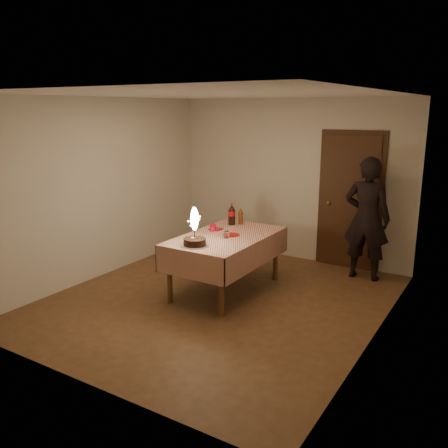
{
  "coord_description": "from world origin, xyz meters",
  "views": [
    {
      "loc": [
        3.1,
        -4.87,
        2.44
      ],
      "look_at": [
        -0.09,
        0.31,
        0.95
      ],
      "focal_mm": 38.0,
      "sensor_mm": 36.0,
      "label": 1
    }
  ],
  "objects": [
    {
      "name": "ground",
      "position": [
        0.0,
        0.0,
        0.0
      ],
      "size": [
        4.0,
        4.5,
        0.01
      ],
      "primitive_type": "cube",
      "color": "brown",
      "rests_on": "ground"
    },
    {
      "name": "room_shell",
      "position": [
        0.03,
        0.08,
        1.65
      ],
      "size": [
        4.04,
        4.54,
        2.62
      ],
      "color": "beige",
      "rests_on": "ground"
    },
    {
      "name": "dining_table",
      "position": [
        -0.09,
        0.36,
        0.68
      ],
      "size": [
        1.02,
        1.72,
        0.78
      ],
      "color": "brown",
      "rests_on": "ground"
    },
    {
      "name": "birthday_cake",
      "position": [
        -0.17,
        -0.26,
        0.9
      ],
      "size": [
        0.35,
        0.35,
        0.49
      ],
      "color": "white",
      "rests_on": "dining_table"
    },
    {
      "name": "red_plate",
      "position": [
        -0.04,
        0.41,
        0.79
      ],
      "size": [
        0.22,
        0.22,
        0.01
      ],
      "primitive_type": "cylinder",
      "color": "red",
      "rests_on": "dining_table"
    },
    {
      "name": "red_cup",
      "position": [
        -0.36,
        0.45,
        0.83
      ],
      "size": [
        0.08,
        0.08,
        0.1
      ],
      "primitive_type": "cylinder",
      "color": "#B70C22",
      "rests_on": "dining_table"
    },
    {
      "name": "clear_cup",
      "position": [
        -0.02,
        0.26,
        0.83
      ],
      "size": [
        0.07,
        0.07,
        0.09
      ],
      "primitive_type": "cylinder",
      "color": "silver",
      "rests_on": "dining_table"
    },
    {
      "name": "napkin_stack",
      "position": [
        -0.36,
        0.53,
        0.79
      ],
      "size": [
        0.15,
        0.15,
        0.02
      ],
      "primitive_type": "cube",
      "color": "#B2142A",
      "rests_on": "dining_table"
    },
    {
      "name": "cola_bottle",
      "position": [
        -0.33,
        0.91,
        0.94
      ],
      "size": [
        0.1,
        0.1,
        0.32
      ],
      "color": "black",
      "rests_on": "dining_table"
    },
    {
      "name": "amber_bottle_left",
      "position": [
        -0.24,
        1.02,
        0.9
      ],
      "size": [
        0.06,
        0.06,
        0.25
      ],
      "color": "#5E2910",
      "rests_on": "dining_table"
    },
    {
      "name": "photographer",
      "position": [
        1.37,
        1.85,
        0.9
      ],
      "size": [
        0.67,
        0.48,
        1.79
      ],
      "color": "black",
      "rests_on": "ground"
    }
  ]
}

